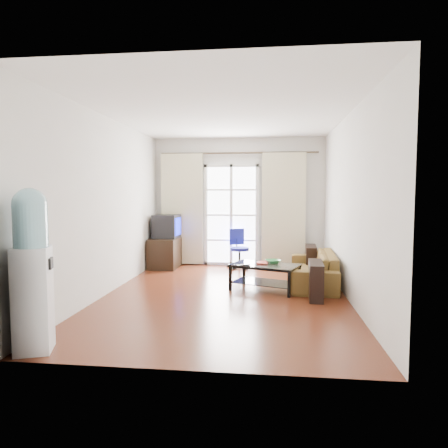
% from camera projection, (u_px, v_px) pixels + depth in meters
% --- Properties ---
extents(floor, '(5.20, 5.20, 0.00)m').
position_uv_depth(floor, '(225.00, 295.00, 6.03)').
color(floor, '#612B17').
rests_on(floor, ground).
extents(ceiling, '(5.20, 5.20, 0.00)m').
position_uv_depth(ceiling, '(225.00, 114.00, 5.83)').
color(ceiling, white).
rests_on(ceiling, wall_back).
extents(wall_back, '(3.60, 0.02, 2.70)m').
position_uv_depth(wall_back, '(239.00, 202.00, 8.51)').
color(wall_back, silver).
rests_on(wall_back, floor).
extents(wall_front, '(3.60, 0.02, 2.70)m').
position_uv_depth(wall_front, '(190.00, 216.00, 3.36)').
color(wall_front, silver).
rests_on(wall_front, floor).
extents(wall_left, '(0.02, 5.20, 2.70)m').
position_uv_depth(wall_left, '(109.00, 206.00, 6.14)').
color(wall_left, silver).
rests_on(wall_left, floor).
extents(wall_right, '(0.02, 5.20, 2.70)m').
position_uv_depth(wall_right, '(349.00, 206.00, 5.73)').
color(wall_right, silver).
rests_on(wall_right, floor).
extents(french_door, '(1.16, 0.06, 2.15)m').
position_uv_depth(french_door, '(231.00, 215.00, 8.49)').
color(french_door, white).
rests_on(french_door, wall_back).
extents(curtain_rod, '(3.30, 0.04, 0.04)m').
position_uv_depth(curtain_rod, '(238.00, 153.00, 8.33)').
color(curtain_rod, '#4C3F2D').
rests_on(curtain_rod, wall_back).
extents(curtain_left, '(0.90, 0.07, 2.35)m').
position_uv_depth(curtain_left, '(182.00, 209.00, 8.54)').
color(curtain_left, beige).
rests_on(curtain_left, curtain_rod).
extents(curtain_right, '(0.90, 0.07, 2.35)m').
position_uv_depth(curtain_right, '(284.00, 210.00, 8.29)').
color(curtain_right, beige).
rests_on(curtain_right, curtain_rod).
extents(radiator, '(0.64, 0.12, 0.64)m').
position_uv_depth(radiator, '(276.00, 251.00, 8.39)').
color(radiator, gray).
rests_on(radiator, floor).
extents(sofa, '(1.93, 0.95, 0.54)m').
position_uv_depth(sofa, '(313.00, 268.00, 6.77)').
color(sofa, olive).
rests_on(sofa, floor).
extents(coffee_table, '(1.17, 0.91, 0.42)m').
position_uv_depth(coffee_table, '(265.00, 273.00, 6.32)').
color(coffee_table, silver).
rests_on(coffee_table, floor).
extents(bowl, '(0.40, 0.40, 0.06)m').
position_uv_depth(bowl, '(273.00, 262.00, 6.39)').
color(bowl, '#338D44').
rests_on(bowl, coffee_table).
extents(book, '(0.21, 0.26, 0.02)m').
position_uv_depth(book, '(257.00, 263.00, 6.40)').
color(book, '#B61632').
rests_on(book, coffee_table).
extents(remote, '(0.17, 0.12, 0.02)m').
position_uv_depth(remote, '(245.00, 265.00, 6.19)').
color(remote, black).
rests_on(remote, coffee_table).
extents(tv_stand, '(0.56, 0.84, 0.61)m').
position_uv_depth(tv_stand, '(165.00, 253.00, 8.28)').
color(tv_stand, black).
rests_on(tv_stand, floor).
extents(crt_tv, '(0.55, 0.55, 0.48)m').
position_uv_depth(crt_tv, '(166.00, 226.00, 8.29)').
color(crt_tv, black).
rests_on(crt_tv, tv_stand).
extents(task_chair, '(0.72, 0.72, 0.80)m').
position_uv_depth(task_chair, '(239.00, 256.00, 8.23)').
color(task_chair, black).
rests_on(task_chair, floor).
extents(water_cooler, '(0.41, 0.41, 1.59)m').
position_uv_depth(water_cooler, '(32.00, 267.00, 3.83)').
color(water_cooler, white).
rests_on(water_cooler, floor).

